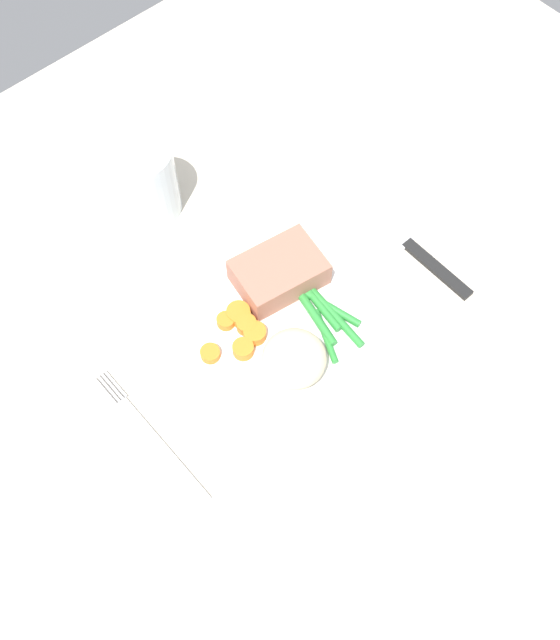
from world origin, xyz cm
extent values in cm
cube|color=beige|center=(0.00, 0.00, 1.00)|extent=(120.00, 90.00, 2.00)
cylinder|color=white|center=(1.71, -1.96, 2.80)|extent=(24.84, 24.84, 1.60)
cube|color=#A86B56|center=(5.06, 1.96, 5.16)|extent=(9.61, 7.54, 3.12)
ellipsoid|color=beige|center=(-0.53, -6.43, 5.95)|extent=(6.12, 6.03, 4.70)
cylinder|color=orange|center=(-0.96, 0.49, 4.21)|extent=(2.00, 2.00, 1.21)
cylinder|color=orange|center=(-0.68, 1.54, 4.14)|extent=(2.38, 2.38, 1.07)
cylinder|color=orange|center=(-5.55, 0.20, 4.07)|extent=(1.94, 1.94, 0.93)
cylinder|color=orange|center=(-2.92, -1.81, 4.20)|extent=(2.09, 2.09, 1.20)
cylinder|color=orange|center=(-0.78, 1.10, 4.14)|extent=(2.08, 2.08, 1.08)
cylinder|color=orange|center=(-0.97, -1.27, 4.20)|extent=(2.27, 2.27, 1.20)
cylinder|color=orange|center=(-2.16, 1.72, 4.08)|extent=(1.83, 1.83, 0.95)
cylinder|color=#2D8C38|center=(4.08, -5.99, 3.93)|extent=(3.04, 5.65, 0.66)
cylinder|color=#2D8C38|center=(6.49, -3.42, 3.99)|extent=(2.69, 7.94, 0.78)
cylinder|color=#2D8C38|center=(6.30, -5.06, 4.00)|extent=(1.44, 8.15, 0.80)
cylinder|color=#2D8C38|center=(4.69, -4.17, 4.04)|extent=(2.18, 6.26, 0.87)
cylinder|color=#2D8C38|center=(5.92, -3.59, 4.01)|extent=(1.58, 5.71, 0.82)
cube|color=silver|center=(-14.65, -3.96, 2.20)|extent=(1.00, 13.00, 0.40)
cube|color=silver|center=(-15.25, 4.34, 2.20)|extent=(0.24, 3.60, 0.40)
cube|color=silver|center=(-14.85, 4.34, 2.20)|extent=(0.24, 3.60, 0.40)
cube|color=silver|center=(-14.45, 4.34, 2.20)|extent=(0.24, 3.60, 0.40)
cube|color=silver|center=(-14.05, 4.34, 2.20)|extent=(0.24, 3.60, 0.40)
cube|color=black|center=(18.94, -7.46, 2.20)|extent=(1.30, 9.00, 0.64)
cube|color=silver|center=(18.94, 2.54, 2.20)|extent=(1.70, 12.00, 0.40)
cylinder|color=silver|center=(1.51, 19.12, 6.52)|extent=(6.71, 6.71, 9.04)
cylinder|color=silver|center=(1.51, 19.12, 4.89)|extent=(6.17, 6.17, 5.79)
camera|label=1|loc=(-21.25, -27.68, 69.11)|focal=42.04mm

